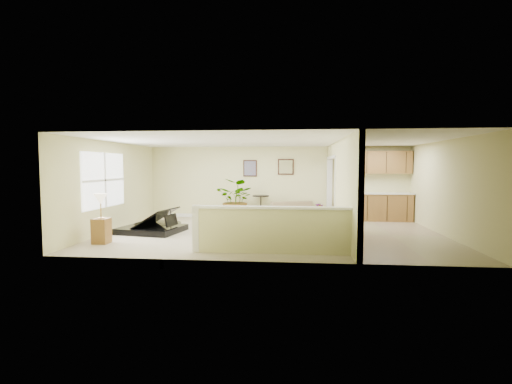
# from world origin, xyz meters

# --- Properties ---
(floor) EXTENTS (9.00, 9.00, 0.00)m
(floor) POSITION_xyz_m (0.00, 0.00, 0.00)
(floor) COLOR tan
(floor) RESTS_ON ground
(back_wall) EXTENTS (9.00, 0.04, 2.50)m
(back_wall) POSITION_xyz_m (0.00, 3.00, 1.25)
(back_wall) COLOR beige
(back_wall) RESTS_ON floor
(front_wall) EXTENTS (9.00, 0.04, 2.50)m
(front_wall) POSITION_xyz_m (0.00, -3.00, 1.25)
(front_wall) COLOR beige
(front_wall) RESTS_ON floor
(left_wall) EXTENTS (0.04, 6.00, 2.50)m
(left_wall) POSITION_xyz_m (-4.50, 0.00, 1.25)
(left_wall) COLOR beige
(left_wall) RESTS_ON floor
(right_wall) EXTENTS (0.04, 6.00, 2.50)m
(right_wall) POSITION_xyz_m (4.50, 0.00, 1.25)
(right_wall) COLOR beige
(right_wall) RESTS_ON floor
(ceiling) EXTENTS (9.00, 6.00, 0.04)m
(ceiling) POSITION_xyz_m (0.00, 0.00, 2.50)
(ceiling) COLOR white
(ceiling) RESTS_ON back_wall
(kitchen_vinyl) EXTENTS (2.70, 6.00, 0.01)m
(kitchen_vinyl) POSITION_xyz_m (3.15, 0.00, 0.00)
(kitchen_vinyl) COLOR gray
(kitchen_vinyl) RESTS_ON floor
(interior_partition) EXTENTS (0.18, 5.99, 2.50)m
(interior_partition) POSITION_xyz_m (1.80, 0.25, 1.22)
(interior_partition) COLOR beige
(interior_partition) RESTS_ON floor
(pony_half_wall) EXTENTS (3.42, 0.22, 1.00)m
(pony_half_wall) POSITION_xyz_m (0.08, -2.30, 0.52)
(pony_half_wall) COLOR beige
(pony_half_wall) RESTS_ON floor
(left_window) EXTENTS (0.05, 2.15, 1.45)m
(left_window) POSITION_xyz_m (-4.49, -0.50, 1.45)
(left_window) COLOR white
(left_window) RESTS_ON left_wall
(wall_art_left) EXTENTS (0.48, 0.04, 0.58)m
(wall_art_left) POSITION_xyz_m (-0.95, 2.97, 1.75)
(wall_art_left) COLOR #321A12
(wall_art_left) RESTS_ON back_wall
(wall_mirror) EXTENTS (0.55, 0.04, 0.55)m
(wall_mirror) POSITION_xyz_m (0.30, 2.97, 1.80)
(wall_mirror) COLOR #321A12
(wall_mirror) RESTS_ON back_wall
(kitchen_cabinets) EXTENTS (2.36, 0.65, 2.33)m
(kitchen_cabinets) POSITION_xyz_m (3.19, 2.73, 0.87)
(kitchen_cabinets) COLOR olive
(kitchen_cabinets) RESTS_ON floor
(piano) EXTENTS (2.02, 2.06, 1.49)m
(piano) POSITION_xyz_m (-3.37, 0.00, 0.62)
(piano) COLOR black
(piano) RESTS_ON floor
(piano_bench) EXTENTS (0.44, 0.72, 0.45)m
(piano_bench) POSITION_xyz_m (-1.53, -0.29, 0.23)
(piano_bench) COLOR black
(piano_bench) RESTS_ON floor
(loveseat) EXTENTS (1.75, 1.34, 0.83)m
(loveseat) POSITION_xyz_m (0.63, 2.37, 0.31)
(loveseat) COLOR #967C5F
(loveseat) RESTS_ON floor
(accent_table) EXTENTS (0.57, 0.57, 0.82)m
(accent_table) POSITION_xyz_m (-0.54, 2.65, 0.53)
(accent_table) COLOR black
(accent_table) RESTS_ON floor
(palm_plant) EXTENTS (1.59, 1.50, 1.41)m
(palm_plant) POSITION_xyz_m (-1.31, 2.26, 0.69)
(palm_plant) COLOR black
(palm_plant) RESTS_ON floor
(small_plant) EXTENTS (0.39, 0.39, 0.59)m
(small_plant) POSITION_xyz_m (1.41, 2.30, 0.25)
(small_plant) COLOR black
(small_plant) RESTS_ON floor
(lamp_stand) EXTENTS (0.35, 0.35, 1.18)m
(lamp_stand) POSITION_xyz_m (-3.95, -1.69, 0.50)
(lamp_stand) COLOR olive
(lamp_stand) RESTS_ON floor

